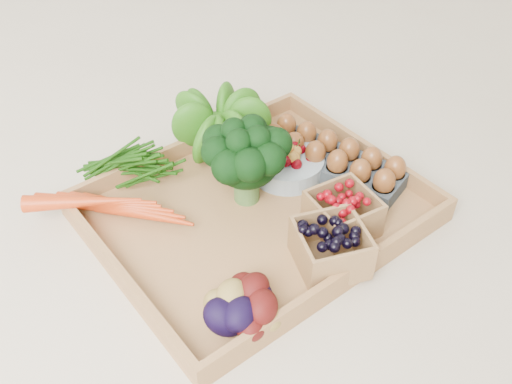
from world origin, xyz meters
TOP-DOWN VIEW (x-y plane):
  - ground at (0.00, 0.00)m, footprint 4.00×4.00m
  - tray at (0.00, 0.00)m, footprint 0.55×0.45m
  - carrots at (-0.20, 0.13)m, footprint 0.21×0.15m
  - lettuce at (0.06, 0.19)m, footprint 0.13×0.13m
  - broccoli at (0.01, 0.04)m, footprint 0.15×0.15m
  - cherry_bowl at (0.11, 0.05)m, footprint 0.14×0.14m
  - egg_carton at (0.19, 0.00)m, footprint 0.18×0.30m
  - potatoes at (-0.16, -0.18)m, footprint 0.15×0.15m
  - punnet_blackberry at (0.02, -0.17)m, footprint 0.14×0.14m
  - punnet_raspberry at (0.09, -0.13)m, footprint 0.12×0.12m

SIDE VIEW (x-z plane):
  - ground at x=0.00m, z-range 0.00..0.00m
  - tray at x=0.00m, z-range 0.00..0.01m
  - egg_carton at x=0.19m, z-range 0.01..0.05m
  - cherry_bowl at x=0.11m, z-range 0.01..0.05m
  - carrots at x=-0.20m, z-range 0.01..0.06m
  - punnet_raspberry at x=0.09m, z-range 0.01..0.09m
  - punnet_blackberry at x=0.02m, z-range 0.01..0.09m
  - potatoes at x=-0.16m, z-range 0.01..0.10m
  - broccoli at x=0.01m, z-range 0.02..0.14m
  - lettuce at x=0.06m, z-range 0.02..0.15m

